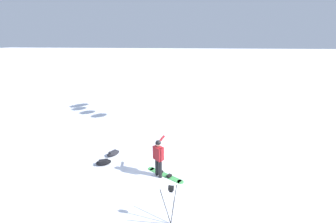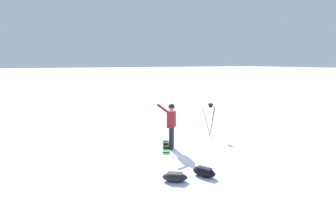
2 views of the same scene
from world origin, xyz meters
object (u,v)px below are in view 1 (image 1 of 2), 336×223
snowboarder (159,155)px  camera_tripod (171,198)px  snowboard (165,175)px  gear_bag_small (113,153)px  gear_bag_large (104,162)px

snowboarder → camera_tripod: size_ratio=1.21×
snowboarder → snowboard: (0.08, -0.24, -0.95)m
snowboard → gear_bag_small: (1.21, 2.72, 0.09)m
gear_bag_large → gear_bag_small: (0.84, -0.11, -0.01)m
snowboard → gear_bag_small: bearing=66.0°
snowboard → camera_tripod: camera_tripod is taller
snowboarder → snowboard: 0.99m
gear_bag_large → gear_bag_small: bearing=-7.3°
snowboarder → gear_bag_small: 2.93m
camera_tripod → gear_bag_small: 4.94m
snowboarder → gear_bag_small: size_ratio=2.28×
snowboard → gear_bag_large: gear_bag_large is taller
gear_bag_large → camera_tripod: (-2.75, -3.39, 0.84)m
camera_tripod → gear_bag_large: bearing=50.9°
snowboarder → camera_tripod: bearing=-161.0°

